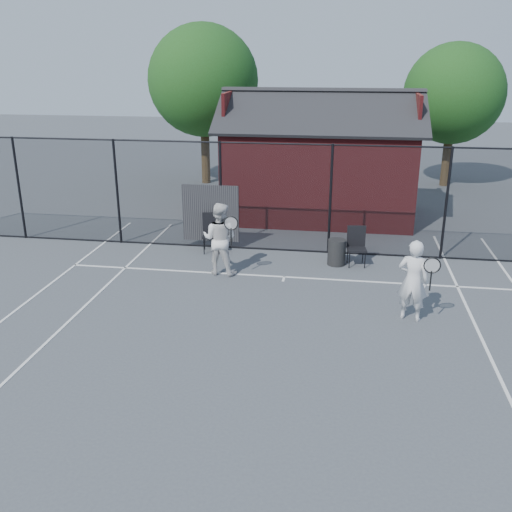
# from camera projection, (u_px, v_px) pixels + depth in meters

# --- Properties ---
(ground) EXTENTS (80.00, 80.00, 0.00)m
(ground) POSITION_uv_depth(u_px,v_px,m) (268.00, 332.00, 11.25)
(ground) COLOR #42464C
(ground) RESTS_ON ground
(court_lines) EXTENTS (11.02, 18.00, 0.01)m
(court_lines) POSITION_uv_depth(u_px,v_px,m) (258.00, 366.00, 10.02)
(court_lines) COLOR silver
(court_lines) RESTS_ON ground
(fence) EXTENTS (22.04, 3.00, 3.00)m
(fence) POSITION_uv_depth(u_px,v_px,m) (282.00, 200.00, 15.47)
(fence) COLOR black
(fence) RESTS_ON ground
(clubhouse) EXTENTS (6.50, 4.36, 4.19)m
(clubhouse) POSITION_uv_depth(u_px,v_px,m) (319.00, 168.00, 19.03)
(clubhouse) COLOR maroon
(clubhouse) RESTS_ON ground
(tree_left) EXTENTS (4.48, 4.48, 6.44)m
(tree_left) POSITION_uv_depth(u_px,v_px,m) (203.00, 81.00, 23.09)
(tree_left) COLOR #2E2212
(tree_left) RESTS_ON ground
(tree_right) EXTENTS (3.97, 3.97, 5.70)m
(tree_right) POSITION_uv_depth(u_px,v_px,m) (454.00, 94.00, 22.74)
(tree_right) COLOR #2E2212
(tree_right) RESTS_ON ground
(player_front) EXTENTS (0.81, 0.64, 1.71)m
(player_front) POSITION_uv_depth(u_px,v_px,m) (413.00, 280.00, 11.53)
(player_front) COLOR silver
(player_front) RESTS_ON ground
(player_back) EXTENTS (1.02, 0.80, 1.81)m
(player_back) POSITION_uv_depth(u_px,v_px,m) (220.00, 239.00, 14.01)
(player_back) COLOR silver
(player_back) RESTS_ON ground
(chair_left) EXTENTS (0.59, 0.61, 1.05)m
(chair_left) POSITION_uv_depth(u_px,v_px,m) (212.00, 234.00, 15.68)
(chair_left) COLOR black
(chair_left) RESTS_ON ground
(chair_right) EXTENTS (0.53, 0.55, 0.99)m
(chair_right) POSITION_uv_depth(u_px,v_px,m) (357.00, 247.00, 14.66)
(chair_right) COLOR black
(chair_right) RESTS_ON ground
(waste_bin) EXTENTS (0.49, 0.49, 0.68)m
(waste_bin) POSITION_uv_depth(u_px,v_px,m) (337.00, 252.00, 14.78)
(waste_bin) COLOR #242424
(waste_bin) RESTS_ON ground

